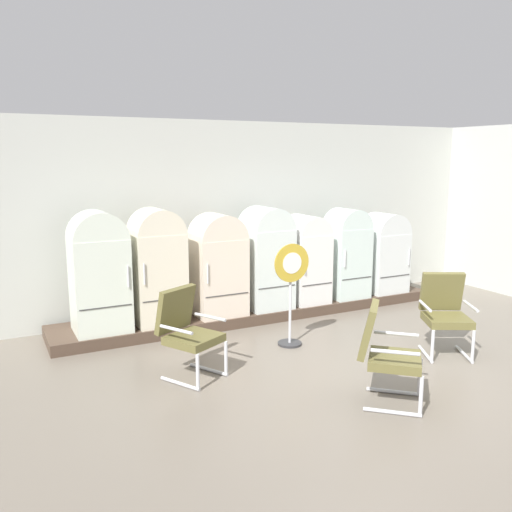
{
  "coord_description": "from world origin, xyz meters",
  "views": [
    {
      "loc": [
        -3.72,
        -4.24,
        2.46
      ],
      "look_at": [
        -0.14,
        2.75,
        1.01
      ],
      "focal_mm": 37.92,
      "sensor_mm": 36.0,
      "label": 1
    }
  ],
  "objects_px": {
    "refrigerator_4": "(306,256)",
    "refrigerator_5": "(347,251)",
    "armchair_right": "(445,310)",
    "armchair_center": "(385,350)",
    "refrigerator_2": "(218,262)",
    "refrigerator_0": "(99,268)",
    "refrigerator_1": "(157,263)",
    "refrigerator_3": "(266,255)",
    "armchair_left": "(187,329)",
    "refrigerator_6": "(384,251)",
    "sign_stand": "(291,294)"
  },
  "relations": [
    {
      "from": "armchair_left",
      "to": "armchair_right",
      "type": "relative_size",
      "value": 1.0
    },
    {
      "from": "refrigerator_3",
      "to": "armchair_center",
      "type": "bearing_deg",
      "value": -96.44
    },
    {
      "from": "refrigerator_6",
      "to": "armchair_center",
      "type": "relative_size",
      "value": 1.33
    },
    {
      "from": "refrigerator_4",
      "to": "armchair_left",
      "type": "distance_m",
      "value": 3.11
    },
    {
      "from": "refrigerator_5",
      "to": "armchair_left",
      "type": "xyz_separation_m",
      "value": [
        -3.37,
        -1.61,
        -0.37
      ]
    },
    {
      "from": "refrigerator_6",
      "to": "sign_stand",
      "type": "bearing_deg",
      "value": -154.27
    },
    {
      "from": "refrigerator_0",
      "to": "refrigerator_2",
      "type": "relative_size",
      "value": 1.08
    },
    {
      "from": "armchair_left",
      "to": "armchair_right",
      "type": "bearing_deg",
      "value": -13.8
    },
    {
      "from": "refrigerator_0",
      "to": "armchair_center",
      "type": "bearing_deg",
      "value": -55.76
    },
    {
      "from": "sign_stand",
      "to": "refrigerator_4",
      "type": "bearing_deg",
      "value": 51.14
    },
    {
      "from": "refrigerator_4",
      "to": "armchair_left",
      "type": "relative_size",
      "value": 1.37
    },
    {
      "from": "refrigerator_6",
      "to": "refrigerator_4",
      "type": "bearing_deg",
      "value": 178.52
    },
    {
      "from": "armchair_right",
      "to": "refrigerator_1",
      "type": "bearing_deg",
      "value": 140.94
    },
    {
      "from": "refrigerator_2",
      "to": "refrigerator_0",
      "type": "bearing_deg",
      "value": -179.85
    },
    {
      "from": "refrigerator_0",
      "to": "refrigerator_4",
      "type": "relative_size",
      "value": 1.16
    },
    {
      "from": "refrigerator_4",
      "to": "refrigerator_2",
      "type": "bearing_deg",
      "value": -179.37
    },
    {
      "from": "armchair_left",
      "to": "refrigerator_1",
      "type": "bearing_deg",
      "value": 84.05
    },
    {
      "from": "armchair_right",
      "to": "armchair_left",
      "type": "bearing_deg",
      "value": 166.2
    },
    {
      "from": "refrigerator_4",
      "to": "sign_stand",
      "type": "height_order",
      "value": "refrigerator_4"
    },
    {
      "from": "refrigerator_6",
      "to": "armchair_left",
      "type": "xyz_separation_m",
      "value": [
        -4.17,
        -1.61,
        -0.3
      ]
    },
    {
      "from": "refrigerator_6",
      "to": "armchair_right",
      "type": "relative_size",
      "value": 1.33
    },
    {
      "from": "refrigerator_6",
      "to": "refrigerator_0",
      "type": "bearing_deg",
      "value": 179.77
    },
    {
      "from": "refrigerator_3",
      "to": "refrigerator_1",
      "type": "bearing_deg",
      "value": -179.22
    },
    {
      "from": "armchair_left",
      "to": "sign_stand",
      "type": "height_order",
      "value": "sign_stand"
    },
    {
      "from": "refrigerator_1",
      "to": "refrigerator_4",
      "type": "xyz_separation_m",
      "value": [
        2.44,
        0.01,
        -0.11
      ]
    },
    {
      "from": "refrigerator_5",
      "to": "armchair_right",
      "type": "xyz_separation_m",
      "value": [
        -0.23,
        -2.38,
        -0.37
      ]
    },
    {
      "from": "refrigerator_1",
      "to": "refrigerator_6",
      "type": "xyz_separation_m",
      "value": [
        4.0,
        -0.03,
        -0.14
      ]
    },
    {
      "from": "refrigerator_0",
      "to": "armchair_center",
      "type": "xyz_separation_m",
      "value": [
        2.15,
        -3.17,
        -0.45
      ]
    },
    {
      "from": "refrigerator_6",
      "to": "armchair_center",
      "type": "distance_m",
      "value": 4.12
    },
    {
      "from": "refrigerator_1",
      "to": "armchair_left",
      "type": "xyz_separation_m",
      "value": [
        -0.17,
        -1.64,
        -0.45
      ]
    },
    {
      "from": "refrigerator_2",
      "to": "armchair_left",
      "type": "distance_m",
      "value": 2.0
    },
    {
      "from": "refrigerator_4",
      "to": "refrigerator_5",
      "type": "xyz_separation_m",
      "value": [
        0.76,
        -0.05,
        0.04
      ]
    },
    {
      "from": "refrigerator_6",
      "to": "armchair_right",
      "type": "xyz_separation_m",
      "value": [
        -1.03,
        -2.39,
        -0.3
      ]
    },
    {
      "from": "refrigerator_4",
      "to": "refrigerator_6",
      "type": "distance_m",
      "value": 1.56
    },
    {
      "from": "refrigerator_5",
      "to": "refrigerator_3",
      "type": "bearing_deg",
      "value": 177.72
    },
    {
      "from": "armchair_left",
      "to": "refrigerator_6",
      "type": "bearing_deg",
      "value": 21.17
    },
    {
      "from": "refrigerator_2",
      "to": "refrigerator_5",
      "type": "xyz_separation_m",
      "value": [
        2.29,
        -0.03,
        -0.01
      ]
    },
    {
      "from": "refrigerator_4",
      "to": "armchair_left",
      "type": "height_order",
      "value": "refrigerator_4"
    },
    {
      "from": "refrigerator_0",
      "to": "refrigerator_3",
      "type": "relative_size",
      "value": 1.04
    },
    {
      "from": "refrigerator_2",
      "to": "refrigerator_3",
      "type": "bearing_deg",
      "value": 1.83
    },
    {
      "from": "refrigerator_4",
      "to": "armchair_center",
      "type": "distance_m",
      "value": 3.38
    },
    {
      "from": "refrigerator_1",
      "to": "armchair_center",
      "type": "xyz_separation_m",
      "value": [
        1.36,
        -3.17,
        -0.45
      ]
    },
    {
      "from": "refrigerator_4",
      "to": "sign_stand",
      "type": "bearing_deg",
      "value": -128.86
    },
    {
      "from": "refrigerator_0",
      "to": "armchair_center",
      "type": "height_order",
      "value": "refrigerator_0"
    },
    {
      "from": "armchair_right",
      "to": "armchair_center",
      "type": "xyz_separation_m",
      "value": [
        -1.61,
        -0.76,
        0.0
      ]
    },
    {
      "from": "refrigerator_1",
      "to": "armchair_center",
      "type": "distance_m",
      "value": 3.48
    },
    {
      "from": "armchair_left",
      "to": "sign_stand",
      "type": "bearing_deg",
      "value": 12.94
    },
    {
      "from": "refrigerator_6",
      "to": "refrigerator_5",
      "type": "bearing_deg",
      "value": -179.33
    },
    {
      "from": "refrigerator_4",
      "to": "armchair_right",
      "type": "distance_m",
      "value": 2.51
    },
    {
      "from": "refrigerator_3",
      "to": "refrigerator_6",
      "type": "height_order",
      "value": "refrigerator_3"
    }
  ]
}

